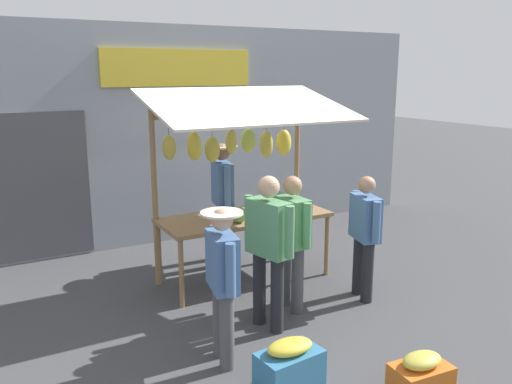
{
  "coord_description": "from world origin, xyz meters",
  "views": [
    {
      "loc": [
        3.09,
        5.84,
        2.71
      ],
      "look_at": [
        0.0,
        0.3,
        1.25
      ],
      "focal_mm": 37.18,
      "sensor_mm": 36.0,
      "label": 1
    }
  ],
  "objects_px": {
    "produce_crate_near": "(421,374)",
    "shopper_in_grey_tee": "(292,234)",
    "vendor_with_sunhat": "(222,192)",
    "market_stall": "(243,162)",
    "produce_crate_side": "(290,365)",
    "shopper_with_shopping_bag": "(223,275)",
    "shopper_with_ponytail": "(268,242)",
    "shopper_in_striped_shirt": "(365,230)"
  },
  "relations": [
    {
      "from": "shopper_in_striped_shirt",
      "to": "market_stall",
      "type": "bearing_deg",
      "value": 52.48
    },
    {
      "from": "vendor_with_sunhat",
      "to": "shopper_with_shopping_bag",
      "type": "height_order",
      "value": "vendor_with_sunhat"
    },
    {
      "from": "market_stall",
      "to": "produce_crate_side",
      "type": "height_order",
      "value": "market_stall"
    },
    {
      "from": "vendor_with_sunhat",
      "to": "shopper_in_grey_tee",
      "type": "xyz_separation_m",
      "value": [
        -0.01,
        1.78,
        -0.13
      ]
    },
    {
      "from": "shopper_with_ponytail",
      "to": "produce_crate_near",
      "type": "relative_size",
      "value": 3.18
    },
    {
      "from": "vendor_with_sunhat",
      "to": "produce_crate_side",
      "type": "relative_size",
      "value": 2.89
    },
    {
      "from": "vendor_with_sunhat",
      "to": "shopper_in_striped_shirt",
      "type": "distance_m",
      "value": 2.17
    },
    {
      "from": "shopper_in_grey_tee",
      "to": "shopper_with_ponytail",
      "type": "bearing_deg",
      "value": 119.84
    },
    {
      "from": "shopper_with_ponytail",
      "to": "shopper_with_shopping_bag",
      "type": "distance_m",
      "value": 0.82
    },
    {
      "from": "shopper_with_ponytail",
      "to": "produce_crate_side",
      "type": "height_order",
      "value": "shopper_with_ponytail"
    },
    {
      "from": "shopper_in_grey_tee",
      "to": "shopper_with_ponytail",
      "type": "height_order",
      "value": "shopper_with_ponytail"
    },
    {
      "from": "vendor_with_sunhat",
      "to": "shopper_in_grey_tee",
      "type": "relative_size",
      "value": 1.1
    },
    {
      "from": "shopper_with_ponytail",
      "to": "shopper_in_striped_shirt",
      "type": "bearing_deg",
      "value": -98.62
    },
    {
      "from": "vendor_with_sunhat",
      "to": "produce_crate_near",
      "type": "relative_size",
      "value": 3.28
    },
    {
      "from": "market_stall",
      "to": "produce_crate_side",
      "type": "xyz_separation_m",
      "value": [
        0.82,
        2.41,
        -1.36
      ]
    },
    {
      "from": "shopper_with_ponytail",
      "to": "produce_crate_near",
      "type": "height_order",
      "value": "shopper_with_ponytail"
    },
    {
      "from": "produce_crate_side",
      "to": "shopper_in_grey_tee",
      "type": "bearing_deg",
      "value": -123.28
    },
    {
      "from": "produce_crate_near",
      "to": "produce_crate_side",
      "type": "distance_m",
      "value": 1.13
    },
    {
      "from": "shopper_with_ponytail",
      "to": "shopper_with_shopping_bag",
      "type": "height_order",
      "value": "shopper_with_ponytail"
    },
    {
      "from": "market_stall",
      "to": "produce_crate_near",
      "type": "relative_size",
      "value": 4.76
    },
    {
      "from": "shopper_with_shopping_bag",
      "to": "produce_crate_side",
      "type": "bearing_deg",
      "value": -142.14
    },
    {
      "from": "market_stall",
      "to": "vendor_with_sunhat",
      "type": "distance_m",
      "value": 0.87
    },
    {
      "from": "market_stall",
      "to": "shopper_in_striped_shirt",
      "type": "bearing_deg",
      "value": 127.28
    },
    {
      "from": "market_stall",
      "to": "produce_crate_near",
      "type": "bearing_deg",
      "value": 92.37
    },
    {
      "from": "market_stall",
      "to": "produce_crate_near",
      "type": "height_order",
      "value": "market_stall"
    },
    {
      "from": "shopper_in_grey_tee",
      "to": "produce_crate_near",
      "type": "relative_size",
      "value": 2.99
    },
    {
      "from": "shopper_in_grey_tee",
      "to": "shopper_with_shopping_bag",
      "type": "xyz_separation_m",
      "value": [
        1.19,
        0.67,
        -0.03
      ]
    },
    {
      "from": "market_stall",
      "to": "shopper_with_shopping_bag",
      "type": "distance_m",
      "value": 2.22
    },
    {
      "from": "produce_crate_near",
      "to": "shopper_in_grey_tee",
      "type": "bearing_deg",
      "value": -87.55
    },
    {
      "from": "shopper_in_striped_shirt",
      "to": "produce_crate_side",
      "type": "distance_m",
      "value": 2.22
    },
    {
      "from": "shopper_with_ponytail",
      "to": "produce_crate_near",
      "type": "bearing_deg",
      "value": -174.47
    },
    {
      "from": "produce_crate_side",
      "to": "produce_crate_near",
      "type": "bearing_deg",
      "value": 147.21
    },
    {
      "from": "shopper_in_grey_tee",
      "to": "shopper_with_ponytail",
      "type": "distance_m",
      "value": 0.55
    },
    {
      "from": "shopper_in_striped_shirt",
      "to": "shopper_with_shopping_bag",
      "type": "relative_size",
      "value": 1.0
    },
    {
      "from": "produce_crate_side",
      "to": "shopper_with_shopping_bag",
      "type": "bearing_deg",
      "value": -63.46
    },
    {
      "from": "market_stall",
      "to": "shopper_with_shopping_bag",
      "type": "relative_size",
      "value": 1.66
    },
    {
      "from": "market_stall",
      "to": "produce_crate_side",
      "type": "bearing_deg",
      "value": 71.16
    },
    {
      "from": "shopper_with_shopping_bag",
      "to": "produce_crate_near",
      "type": "relative_size",
      "value": 2.87
    },
    {
      "from": "shopper_with_shopping_bag",
      "to": "produce_crate_near",
      "type": "distance_m",
      "value": 1.93
    },
    {
      "from": "shopper_in_striped_shirt",
      "to": "produce_crate_side",
      "type": "xyz_separation_m",
      "value": [
        1.79,
        1.15,
        -0.65
      ]
    },
    {
      "from": "vendor_with_sunhat",
      "to": "produce_crate_side",
      "type": "bearing_deg",
      "value": -2.36
    },
    {
      "from": "produce_crate_side",
      "to": "shopper_in_striped_shirt",
      "type": "bearing_deg",
      "value": -147.29
    }
  ]
}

